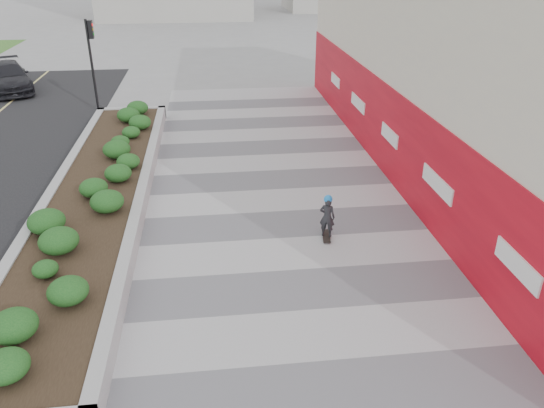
{
  "coord_description": "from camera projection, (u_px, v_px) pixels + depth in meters",
  "views": [
    {
      "loc": [
        -1.94,
        -8.23,
        7.21
      ],
      "look_at": [
        -0.47,
        4.11,
        1.1
      ],
      "focal_mm": 35.0,
      "sensor_mm": 36.0,
      "label": 1
    }
  ],
  "objects": [
    {
      "name": "building",
      "position": [
        476.0,
        52.0,
        17.71
      ],
      "size": [
        6.04,
        24.08,
        8.0
      ],
      "color": "silver",
      "rests_on": "ground"
    },
    {
      "name": "ground",
      "position": [
        319.0,
        340.0,
        10.72
      ],
      "size": [
        160.0,
        160.0,
        0.0
      ],
      "primitive_type": "plane",
      "color": "gray",
      "rests_on": "ground"
    },
    {
      "name": "walkway",
      "position": [
        295.0,
        261.0,
        13.39
      ],
      "size": [
        8.0,
        36.0,
        0.01
      ],
      "primitive_type": "cube",
      "color": "#A8A8AD",
      "rests_on": "ground"
    },
    {
      "name": "skateboarder",
      "position": [
        327.0,
        217.0,
        14.17
      ],
      "size": [
        0.49,
        0.74,
        1.29
      ],
      "rotation": [
        0.0,
        0.0,
        -0.15
      ],
      "color": "beige",
      "rests_on": "ground"
    },
    {
      "name": "car_dark",
      "position": [
        8.0,
        77.0,
        28.65
      ],
      "size": [
        3.93,
        5.57,
        1.5
      ],
      "primitive_type": "imported",
      "rotation": [
        0.0,
        0.0,
        0.4
      ],
      "color": "black",
      "rests_on": "ground"
    },
    {
      "name": "traffic_signal_near",
      "position": [
        92.0,
        52.0,
        24.33
      ],
      "size": [
        0.33,
        0.28,
        4.2
      ],
      "color": "black",
      "rests_on": "ground"
    },
    {
      "name": "manhole_cover",
      "position": [
        315.0,
        260.0,
        13.45
      ],
      "size": [
        0.44,
        0.44,
        0.01
      ],
      "primitive_type": "cylinder",
      "color": "#595654",
      "rests_on": "ground"
    },
    {
      "name": "planter",
      "position": [
        98.0,
        191.0,
        16.19
      ],
      "size": [
        3.0,
        18.0,
        0.9
      ],
      "color": "#9E9EA0",
      "rests_on": "ground"
    }
  ]
}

